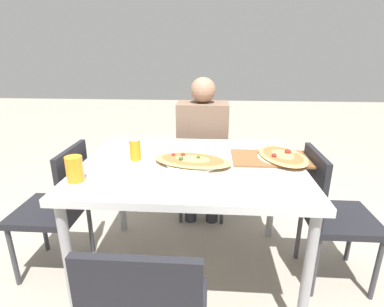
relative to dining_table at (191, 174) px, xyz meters
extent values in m
plane|color=#9E9384|center=(0.00, 0.00, -0.69)|extent=(14.00, 14.00, 0.00)
cube|color=silver|center=(0.00, 0.00, 0.05)|extent=(1.26, 0.98, 0.04)
cylinder|color=#99999E|center=(-0.57, -0.44, -0.33)|extent=(0.05, 0.05, 0.72)
cylinder|color=#99999E|center=(0.57, -0.44, -0.33)|extent=(0.05, 0.05, 0.72)
cylinder|color=#99999E|center=(-0.57, 0.44, -0.33)|extent=(0.05, 0.05, 0.72)
cylinder|color=#99999E|center=(0.57, 0.44, -0.33)|extent=(0.05, 0.05, 0.72)
cube|color=black|center=(0.04, 0.75, -0.27)|extent=(0.40, 0.40, 0.04)
cube|color=black|center=(0.04, 0.94, -0.05)|extent=(0.38, 0.03, 0.40)
cylinder|color=#38383D|center=(0.21, 0.58, -0.49)|extent=(0.03, 0.03, 0.40)
cylinder|color=#38383D|center=(-0.13, 0.58, -0.49)|extent=(0.03, 0.03, 0.40)
cylinder|color=#38383D|center=(0.21, 0.92, -0.49)|extent=(0.03, 0.03, 0.40)
cylinder|color=#38383D|center=(-0.13, 0.92, -0.49)|extent=(0.03, 0.03, 0.40)
cube|color=black|center=(-0.89, -0.02, -0.27)|extent=(0.40, 0.40, 0.04)
cube|color=black|center=(-0.70, -0.02, -0.05)|extent=(0.03, 0.38, 0.40)
cylinder|color=#38383D|center=(-1.06, -0.19, -0.49)|extent=(0.03, 0.03, 0.40)
cylinder|color=#38383D|center=(-1.06, 0.15, -0.49)|extent=(0.03, 0.03, 0.40)
cylinder|color=#38383D|center=(-0.72, -0.19, -0.49)|extent=(0.03, 0.03, 0.40)
cylinder|color=#38383D|center=(-0.72, 0.15, -0.49)|extent=(0.03, 0.03, 0.40)
cube|color=black|center=(0.89, 0.01, -0.27)|extent=(0.40, 0.40, 0.04)
cube|color=black|center=(0.70, 0.01, -0.05)|extent=(0.03, 0.38, 0.40)
cylinder|color=#38383D|center=(1.06, 0.18, -0.49)|extent=(0.03, 0.03, 0.40)
cylinder|color=#38383D|center=(1.06, -0.16, -0.49)|extent=(0.03, 0.03, 0.40)
cylinder|color=#38383D|center=(0.72, 0.18, -0.49)|extent=(0.03, 0.03, 0.40)
cylinder|color=#38383D|center=(0.72, -0.16, -0.49)|extent=(0.03, 0.03, 0.40)
cylinder|color=#2D2D38|center=(0.13, 0.62, -0.47)|extent=(0.10, 0.10, 0.44)
cylinder|color=#2D2D38|center=(-0.05, 0.62, -0.47)|extent=(0.10, 0.10, 0.44)
cube|color=brown|center=(0.04, 0.72, 0.02)|extent=(0.40, 0.25, 0.55)
sphere|color=#997056|center=(0.04, 0.72, 0.39)|extent=(0.20, 0.20, 0.20)
cylinder|color=white|center=(0.01, -0.02, 0.08)|extent=(0.30, 0.30, 0.01)
ellipsoid|color=tan|center=(0.01, -0.02, 0.09)|extent=(0.50, 0.35, 0.02)
ellipsoid|color=#D16033|center=(0.01, -0.02, 0.10)|extent=(0.41, 0.29, 0.01)
sphere|color=maroon|center=(-0.11, 0.03, 0.10)|extent=(0.02, 0.02, 0.02)
sphere|color=maroon|center=(-0.05, 0.03, 0.11)|extent=(0.03, 0.03, 0.03)
sphere|color=#335928|center=(-0.05, -0.04, 0.11)|extent=(0.03, 0.03, 0.03)
sphere|color=#335928|center=(0.04, -0.01, 0.11)|extent=(0.02, 0.02, 0.02)
cylinder|color=orange|center=(-0.33, 0.04, 0.13)|extent=(0.07, 0.07, 0.12)
cylinder|color=silver|center=(-0.33, 0.04, 0.19)|extent=(0.06, 0.06, 0.00)
cylinder|color=orange|center=(-0.55, -0.29, 0.13)|extent=(0.08, 0.08, 0.13)
cube|color=brown|center=(0.47, 0.09, 0.07)|extent=(0.46, 0.29, 0.01)
cylinder|color=white|center=(0.53, 0.09, 0.08)|extent=(0.29, 0.29, 0.01)
ellipsoid|color=tan|center=(0.53, 0.09, 0.09)|extent=(0.34, 0.45, 0.02)
ellipsoid|color=#D16033|center=(0.53, 0.09, 0.10)|extent=(0.28, 0.37, 0.01)
sphere|color=beige|center=(0.60, 0.11, 0.11)|extent=(0.03, 0.03, 0.03)
sphere|color=maroon|center=(0.57, 0.12, 0.11)|extent=(0.04, 0.04, 0.04)
sphere|color=maroon|center=(0.48, 0.05, 0.11)|extent=(0.03, 0.03, 0.03)
camera|label=1|loc=(0.11, -1.60, 0.69)|focal=28.00mm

